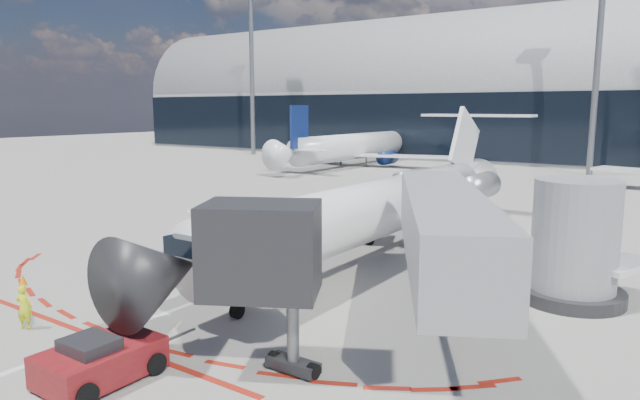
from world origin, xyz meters
The scene contains 13 objects.
ground centered at (0.00, 0.00, 0.00)m, with size 260.00×260.00×0.00m, color slate.
apron_centerline centered at (0.00, 2.00, 0.01)m, with size 0.25×40.00×0.01m, color silver.
apron_stop_bar centered at (0.00, -11.50, 0.01)m, with size 14.00×0.25×0.01m, color maroon.
terminal_building centered at (0.00, 64.97, 8.52)m, with size 150.00×24.15×24.00m.
jet_bridge centered at (9.79, -3.01, 3.01)m, with size 10.03×15.20×4.90m.
light_mast_west centered at (-45.00, 48.00, 12.50)m, with size 0.70×0.70×25.00m, color slate.
light_mast_centre centered at (5.00, 48.00, 12.50)m, with size 0.70×0.70×25.00m, color slate.
regional_jet centered at (2.53, 3.44, 2.54)m, with size 24.59×30.32×7.59m.
pushback_tug centered at (2.62, -13.25, 0.58)m, with size 2.19×5.07×1.32m.
ramp_worker centered at (-2.78, -12.44, 0.78)m, with size 0.57×0.37×1.56m, color #D4E217.
safety_cone_left centered at (-7.73, -9.87, 0.24)m, with size 0.34×0.34×0.47m, color orange.
safety_cone_right centered at (-2.08, -9.58, 0.26)m, with size 0.38×0.38×0.53m, color orange.
bg_airliner_0 centered at (-22.51, 42.92, 4.86)m, with size 30.03×31.80×9.72m, color silver, non-canonical shape.
Camera 1 is at (16.05, -22.07, 7.50)m, focal length 32.00 mm.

